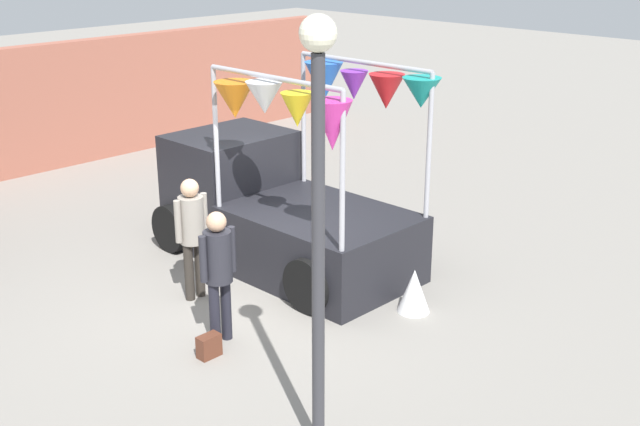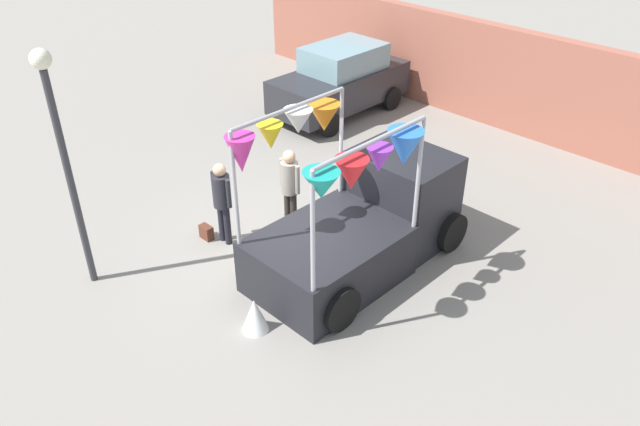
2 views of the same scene
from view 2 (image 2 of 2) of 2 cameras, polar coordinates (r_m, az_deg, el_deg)
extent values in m
plane|color=gray|center=(11.94, -2.84, -3.29)|extent=(60.00, 60.00, 0.00)
cube|color=black|center=(10.84, 0.74, -4.18)|extent=(1.90, 2.60, 1.00)
cube|color=black|center=(11.90, 7.48, 1.47)|extent=(1.80, 1.40, 1.80)
cube|color=#8CB2C6|center=(11.68, 7.63, 3.37)|extent=(1.76, 1.37, 0.60)
cylinder|color=black|center=(12.90, 4.98, 1.58)|extent=(0.22, 0.76, 0.76)
cylinder|color=black|center=(11.98, 11.90, -1.71)|extent=(0.22, 0.76, 0.76)
cylinder|color=black|center=(11.09, -5.33, -4.13)|extent=(0.22, 0.76, 0.76)
cylinder|color=black|center=(10.01, 1.86, -8.70)|extent=(0.22, 0.76, 0.76)
cylinder|color=#A5A5AD|center=(11.33, 1.94, 6.49)|extent=(0.07, 0.07, 2.03)
cylinder|color=#A5A5AD|center=(10.36, 8.99, 3.47)|extent=(0.07, 0.07, 2.03)
cylinder|color=#A5A5AD|center=(9.88, -7.78, 2.07)|extent=(0.07, 0.07, 2.03)
cylinder|color=#A5A5AD|center=(8.75, -0.67, -1.95)|extent=(0.07, 0.07, 2.03)
cylinder|color=#A5A5AD|center=(10.13, -2.74, 9.54)|extent=(0.07, 2.44, 0.07)
cylinder|color=#A5A5AD|center=(9.03, 4.84, 6.51)|extent=(0.07, 2.44, 0.07)
cone|color=#D83399|center=(9.70, -7.24, 5.33)|extent=(0.51, 0.51, 0.62)
cone|color=teal|center=(8.47, 0.12, 2.56)|extent=(0.64, 0.64, 0.41)
cone|color=yellow|center=(10.00, -4.55, 6.98)|extent=(0.57, 0.57, 0.44)
cone|color=red|center=(8.90, 2.89, 3.56)|extent=(0.55, 0.55, 0.49)
cone|color=white|center=(10.34, -2.01, 8.37)|extent=(0.59, 0.59, 0.42)
cone|color=purple|center=(9.30, 5.43, 4.89)|extent=(0.51, 0.51, 0.42)
cone|color=orange|center=(10.78, 0.38, 8.74)|extent=(0.66, 0.66, 0.50)
cone|color=blue|center=(9.75, 7.74, 5.89)|extent=(0.77, 0.77, 0.59)
cube|color=#26262B|center=(17.38, 1.80, 11.46)|extent=(1.70, 4.00, 0.90)
cube|color=#72939E|center=(17.22, 2.20, 14.01)|extent=(1.50, 2.10, 0.66)
cylinder|color=black|center=(18.94, 2.51, 11.78)|extent=(0.18, 0.64, 0.64)
cylinder|color=black|center=(17.92, 6.58, 10.37)|extent=(0.18, 0.64, 0.64)
cylinder|color=black|center=(17.30, -3.19, 9.71)|extent=(0.18, 0.64, 0.64)
cylinder|color=black|center=(16.17, 0.92, 8.10)|extent=(0.18, 0.64, 0.64)
cylinder|color=black|center=(12.12, -8.98, -0.81)|extent=(0.13, 0.13, 0.81)
cylinder|color=black|center=(11.99, -8.46, -1.14)|extent=(0.13, 0.13, 0.81)
cylinder|color=#26262D|center=(11.68, -9.01, 2.00)|extent=(0.34, 0.34, 0.64)
sphere|color=tan|center=(11.46, -9.19, 3.91)|extent=(0.24, 0.24, 0.24)
cylinder|color=#26262D|center=(11.82, -9.67, 2.51)|extent=(0.09, 0.09, 0.58)
cylinder|color=#26262D|center=(11.50, -8.36, 1.76)|extent=(0.09, 0.09, 0.58)
cylinder|color=#2D2823|center=(12.40, -2.99, 0.44)|extent=(0.13, 0.13, 0.82)
cylinder|color=#2D2823|center=(12.28, -2.42, 0.13)|extent=(0.13, 0.13, 0.82)
cylinder|color=gray|center=(11.97, -2.80, 3.27)|extent=(0.34, 0.34, 0.65)
sphere|color=tan|center=(11.76, -2.85, 5.17)|extent=(0.25, 0.25, 0.25)
cylinder|color=gray|center=(12.10, -3.51, 3.75)|extent=(0.09, 0.09, 0.58)
cylinder|color=gray|center=(11.81, -2.07, 3.04)|extent=(0.09, 0.09, 0.58)
cube|color=#592D1E|center=(12.35, -10.35, -1.74)|extent=(0.28, 0.16, 0.28)
cylinder|color=#333338|center=(10.88, -21.78, 2.38)|extent=(0.12, 0.12, 3.87)
sphere|color=#F2EDCC|center=(10.09, -24.19, 12.73)|extent=(0.32, 0.32, 0.32)
cube|color=#9E5947|center=(17.01, 17.21, 11.48)|extent=(18.00, 0.36, 2.60)
cone|color=white|center=(10.06, -5.98, -9.24)|extent=(0.62, 0.62, 0.60)
camera|label=1|loc=(14.00, -51.22, 12.09)|focal=45.00mm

